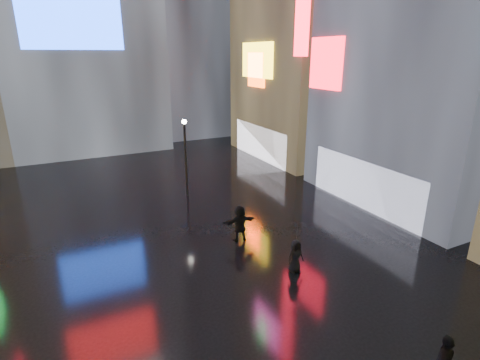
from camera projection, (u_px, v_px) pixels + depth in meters
ground at (177, 223)px, 21.44m from camera, size 140.00×140.00×0.00m
lamp_far at (186, 154)px, 24.63m from camera, size 0.30×0.30×5.20m
pedestrian_4 at (295, 256)px, 16.40m from camera, size 0.76×0.51×1.54m
pedestrian_5 at (240, 223)px, 19.12m from camera, size 1.81×0.67×1.91m
umbrella_2 at (297, 232)px, 16.02m from camera, size 1.24×1.23×0.84m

